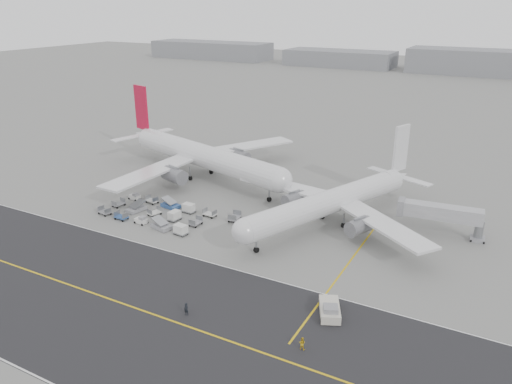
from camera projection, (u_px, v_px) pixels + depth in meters
The scene contains 11 objects.
ground at pixel (169, 244), 87.71m from camera, with size 700.00×700.00×0.00m, color gray.
taxiway at pixel (120, 303), 70.70m from camera, with size 220.00×59.00×0.03m.
horizon_buildings at pixel (487, 75), 288.39m from camera, with size 520.00×28.00×28.00m, color gray, non-canonical shape.
airliner_a at pixel (201, 155), 119.02m from camera, with size 54.86×53.72×19.44m.
airliner_b at pixel (333, 201), 94.26m from camera, with size 43.68×44.62×16.22m.
pushback_tug at pixel (330, 309), 67.66m from camera, with size 4.66×7.15×2.07m.
jet_bridge at pixel (441, 214), 89.91m from camera, with size 15.70×4.41×5.87m.
gse_cluster at pixel (156, 215), 99.54m from camera, with size 26.88×16.73×1.99m, color gray, non-canonical shape.
stray_dolly at pixel (235, 221), 97.13m from camera, with size 1.77×2.87×1.77m, color silver, non-canonical shape.
ground_crew_a at pixel (186, 309), 67.58m from camera, with size 0.69×0.45×1.89m, color black.
ground_crew_b at pixel (302, 343), 60.98m from camera, with size 0.83×0.65×1.70m, color gold.
Camera 1 is at (50.60, -62.06, 39.99)m, focal length 35.00 mm.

